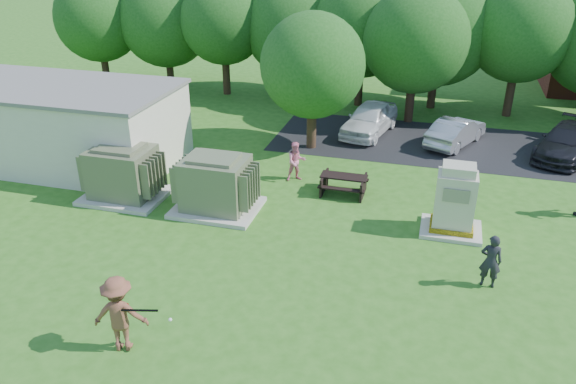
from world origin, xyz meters
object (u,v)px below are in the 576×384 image
(person_by_generator, at_px, (491,261))
(person_at_picnic, at_px, (296,161))
(generator_cabinet, at_px, (454,203))
(car_white, at_px, (370,119))
(car_dark, at_px, (567,142))
(transformer_left, at_px, (123,174))
(picnic_table, at_px, (344,182))
(car_silver_a, at_px, (456,132))
(batter, at_px, (120,314))
(transformer_right, at_px, (216,185))

(person_by_generator, distance_m, person_at_picnic, 9.05)
(generator_cabinet, height_order, car_white, generator_cabinet)
(car_dark, bearing_deg, person_by_generator, -85.98)
(transformer_left, bearing_deg, picnic_table, 17.96)
(person_at_picnic, distance_m, car_dark, 12.19)
(person_at_picnic, distance_m, car_silver_a, 8.45)
(person_at_picnic, bearing_deg, car_dark, -2.47)
(person_at_picnic, xyz_separation_m, car_white, (2.01, 6.30, -0.05))
(transformer_left, distance_m, person_at_picnic, 6.64)
(person_by_generator, relative_size, car_dark, 0.35)
(picnic_table, bearing_deg, person_by_generator, -43.59)
(person_by_generator, distance_m, car_dark, 11.81)
(batter, bearing_deg, person_at_picnic, -113.48)
(picnic_table, bearing_deg, car_silver_a, 58.54)
(transformer_left, relative_size, batter, 1.50)
(generator_cabinet, relative_size, picnic_table, 1.38)
(transformer_right, relative_size, person_by_generator, 1.83)
(picnic_table, relative_size, car_silver_a, 0.45)
(batter, bearing_deg, picnic_table, -125.19)
(person_at_picnic, height_order, car_white, person_at_picnic)
(transformer_right, xyz_separation_m, person_by_generator, (9.22, -2.29, -0.15))
(batter, relative_size, person_at_picnic, 1.25)
(person_at_picnic, bearing_deg, person_by_generator, -68.13)
(person_by_generator, height_order, car_dark, person_by_generator)
(car_silver_a, bearing_deg, generator_cabinet, 113.93)
(car_white, relative_size, car_silver_a, 1.13)
(generator_cabinet, bearing_deg, car_silver_a, 89.96)
(transformer_left, distance_m, person_by_generator, 13.12)
(car_dark, bearing_deg, transformer_left, -129.62)
(transformer_right, relative_size, picnic_table, 1.71)
(batter, xyz_separation_m, car_white, (3.50, 16.99, -0.25))
(person_at_picnic, relative_size, car_dark, 0.34)
(generator_cabinet, distance_m, car_dark, 9.54)
(person_at_picnic, bearing_deg, car_white, 42.09)
(generator_cabinet, xyz_separation_m, person_at_picnic, (-6.09, 2.62, -0.26))
(generator_cabinet, height_order, car_dark, generator_cabinet)
(generator_cabinet, bearing_deg, batter, -133.19)
(car_silver_a, bearing_deg, transformer_right, 72.13)
(transformer_left, xyz_separation_m, generator_cabinet, (11.86, 0.65, 0.09))
(person_by_generator, height_order, person_at_picnic, person_by_generator)
(car_white, bearing_deg, picnic_table, -77.72)
(batter, distance_m, car_dark, 20.46)
(transformer_right, distance_m, car_white, 10.41)
(picnic_table, distance_m, person_at_picnic, 2.22)
(transformer_right, bearing_deg, car_silver_a, 48.16)
(picnic_table, bearing_deg, transformer_right, -148.46)
(batter, distance_m, car_silver_a, 18.20)
(transformer_left, distance_m, car_dark, 18.83)
(picnic_table, distance_m, car_dark, 10.82)
(batter, height_order, person_by_generator, batter)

